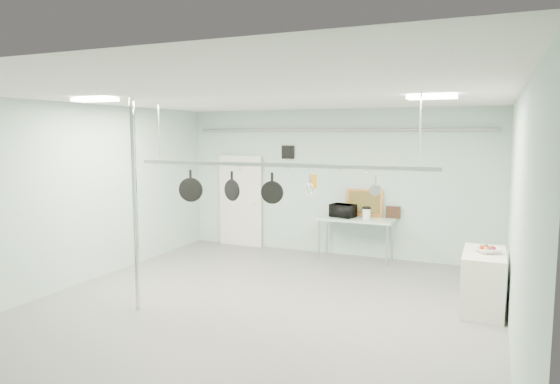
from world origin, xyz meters
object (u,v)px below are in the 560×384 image
at_px(pot_rack, 275,163).
at_px(skillet_mid, 232,186).
at_px(fruit_bowl, 487,250).
at_px(skillet_right, 272,188).
at_px(chrome_pole, 135,205).
at_px(coffee_canister, 367,214).
at_px(side_cabinet, 483,281).
at_px(skillet_left, 191,186).
at_px(prep_table, 356,221).
at_px(microwave, 343,211).

xyz_separation_m(pot_rack, skillet_mid, (-0.74, 0.00, -0.38)).
height_order(fruit_bowl, skillet_right, skillet_right).
bearing_deg(chrome_pole, pot_rack, 25.35).
bearing_deg(chrome_pole, coffee_canister, 58.47).
bearing_deg(side_cabinet, skillet_left, -166.12).
height_order(chrome_pole, skillet_mid, chrome_pole).
relative_size(chrome_pole, skillet_left, 6.10).
relative_size(fruit_bowl, skillet_right, 0.74).
bearing_deg(coffee_canister, pot_rack, -101.17).
bearing_deg(chrome_pole, skillet_mid, 37.81).
distance_m(side_cabinet, skillet_mid, 4.10).
bearing_deg(skillet_mid, skillet_left, -159.23).
bearing_deg(pot_rack, coffee_canister, 78.83).
relative_size(prep_table, pot_rack, 0.33).
distance_m(chrome_pole, skillet_left, 1.01).
relative_size(chrome_pole, fruit_bowl, 9.13).
distance_m(fruit_bowl, skillet_mid, 3.98).
bearing_deg(skillet_left, microwave, 46.00).
distance_m(coffee_canister, skillet_mid, 3.62).
bearing_deg(microwave, skillet_right, 102.32).
relative_size(prep_table, skillet_right, 3.36).
height_order(chrome_pole, skillet_right, chrome_pole).
relative_size(pot_rack, skillet_right, 10.07).
bearing_deg(microwave, chrome_pole, 79.57).
distance_m(side_cabinet, skillet_left, 4.79).
xyz_separation_m(chrome_pole, pot_rack, (1.90, 0.90, 0.63)).
height_order(prep_table, microwave, microwave).
height_order(chrome_pole, prep_table, chrome_pole).
height_order(skillet_left, skillet_mid, same).
height_order(coffee_canister, skillet_mid, skillet_mid).
relative_size(side_cabinet, skillet_right, 2.52).
bearing_deg(fruit_bowl, prep_table, 139.21).
height_order(fruit_bowl, skillet_mid, skillet_mid).
bearing_deg(skillet_left, chrome_pole, -131.53).
relative_size(coffee_canister, fruit_bowl, 0.63).
relative_size(microwave, fruit_bowl, 1.43).
relative_size(chrome_pole, skillet_mid, 6.76).
bearing_deg(skillet_left, side_cabinet, -3.85).
height_order(pot_rack, fruit_bowl, pot_rack).
relative_size(chrome_pole, skillet_right, 6.71).
height_order(pot_rack, microwave, pot_rack).
height_order(skillet_mid, skillet_right, same).
xyz_separation_m(chrome_pole, fruit_bowl, (4.88, 1.97, -0.66)).
xyz_separation_m(skillet_left, skillet_right, (1.45, 0.00, 0.02)).
height_order(microwave, skillet_left, skillet_left).
height_order(pot_rack, coffee_canister, pot_rack).
relative_size(prep_table, side_cabinet, 1.33).
bearing_deg(side_cabinet, skillet_mid, -163.40).
bearing_deg(coffee_canister, prep_table, 165.51).
height_order(microwave, coffee_canister, microwave).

